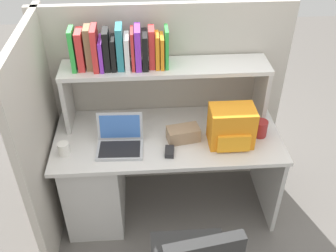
# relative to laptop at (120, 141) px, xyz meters

# --- Properties ---
(ground_plane) EXTENTS (8.00, 8.00, 0.00)m
(ground_plane) POSITION_rel_laptop_xyz_m (0.33, 0.10, -0.78)
(ground_plane) COLOR slate
(desk) EXTENTS (1.60, 0.70, 0.73)m
(desk) POSITION_rel_laptop_xyz_m (-0.06, 0.10, -0.38)
(desk) COLOR silver
(desk) RESTS_ON ground_plane
(cubicle_partition_rear) EXTENTS (1.84, 0.05, 1.55)m
(cubicle_partition_rear) POSITION_rel_laptop_xyz_m (0.33, 0.48, -0.01)
(cubicle_partition_rear) COLOR #BCB5A8
(cubicle_partition_rear) RESTS_ON ground_plane
(cubicle_partition_left) EXTENTS (0.05, 1.06, 1.55)m
(cubicle_partition_left) POSITION_rel_laptop_xyz_m (-0.52, 0.05, -0.01)
(cubicle_partition_left) COLOR #BCB5A8
(cubicle_partition_left) RESTS_ON ground_plane
(overhead_hutch) EXTENTS (1.44, 0.28, 0.45)m
(overhead_hutch) POSITION_rel_laptop_xyz_m (0.33, 0.30, 0.30)
(overhead_hutch) COLOR beige
(overhead_hutch) RESTS_ON desk
(reference_books_on_shelf) EXTENTS (0.64, 0.18, 0.29)m
(reference_books_on_shelf) POSITION_rel_laptop_xyz_m (0.03, 0.30, 0.53)
(reference_books_on_shelf) COLOR green
(reference_books_on_shelf) RESTS_ON overhead_hutch
(laptop) EXTENTS (0.32, 0.26, 0.22)m
(laptop) POSITION_rel_laptop_xyz_m (0.00, 0.00, 0.00)
(laptop) COLOR #B7BABF
(laptop) RESTS_ON desk
(backpack) EXTENTS (0.30, 0.22, 0.28)m
(backpack) POSITION_rel_laptop_xyz_m (0.75, -0.01, 0.08)
(backpack) COLOR orange
(backpack) RESTS_ON desk
(computer_mouse) EXTENTS (0.07, 0.11, 0.03)m
(computer_mouse) POSITION_rel_laptop_xyz_m (0.33, -0.10, -0.03)
(computer_mouse) COLOR #262628
(computer_mouse) RESTS_ON desk
(paper_cup) EXTENTS (0.08, 0.08, 0.09)m
(paper_cup) POSITION_rel_laptop_xyz_m (-0.37, -0.05, -0.01)
(paper_cup) COLOR white
(paper_cup) RESTS_ON desk
(tissue_box) EXTENTS (0.24, 0.16, 0.10)m
(tissue_box) POSITION_rel_laptop_xyz_m (0.44, 0.05, -0.00)
(tissue_box) COLOR #9E7F60
(tissue_box) RESTS_ON desk
(snack_canister) EXTENTS (0.10, 0.10, 0.12)m
(snack_canister) POSITION_rel_laptop_xyz_m (0.98, 0.06, 0.01)
(snack_canister) COLOR maroon
(snack_canister) RESTS_ON desk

